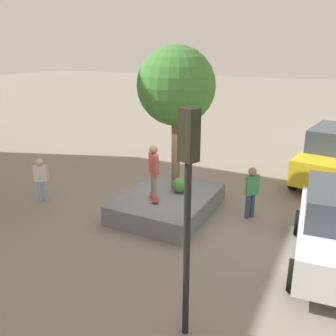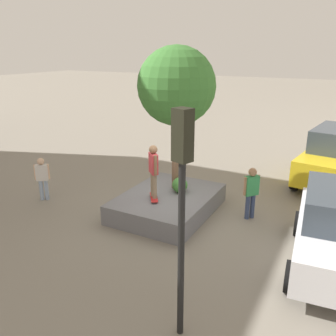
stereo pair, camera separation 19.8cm
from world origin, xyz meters
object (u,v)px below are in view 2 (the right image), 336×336
(taxi_cab, at_px, (336,156))
(bystander_watching, at_px, (251,190))
(traffic_light_corner, at_px, (182,189))
(skateboarder, at_px, (153,168))
(passerby_with_bag, at_px, (42,176))
(plaza_tree, at_px, (177,87))
(planter_ledge, at_px, (168,203))
(skateboard, at_px, (154,197))

(taxi_cab, height_order, bystander_watching, taxi_cab)
(traffic_light_corner, bearing_deg, skateboarder, -143.95)
(bystander_watching, xyz_separation_m, passerby_with_bag, (2.00, -6.82, -0.07))
(plaza_tree, height_order, passerby_with_bag, plaza_tree)
(plaza_tree, relative_size, taxi_cab, 0.93)
(planter_ledge, xyz_separation_m, traffic_light_corner, (4.52, 2.68, 2.60))
(taxi_cab, height_order, traffic_light_corner, traffic_light_corner)
(planter_ledge, relative_size, skateboard, 4.58)
(taxi_cab, bearing_deg, skateboard, -38.52)
(passerby_with_bag, bearing_deg, taxi_cab, 126.64)
(planter_ledge, distance_m, taxi_cab, 7.13)
(planter_ledge, xyz_separation_m, skateboarder, (0.55, -0.21, 1.35))
(traffic_light_corner, bearing_deg, taxi_cab, 169.36)
(plaza_tree, bearing_deg, traffic_light_corner, 27.80)
(plaza_tree, bearing_deg, passerby_with_bag, -66.99)
(planter_ledge, distance_m, passerby_with_bag, 4.53)
(passerby_with_bag, bearing_deg, traffic_light_corner, 64.57)
(traffic_light_corner, xyz_separation_m, passerby_with_bag, (-3.34, -7.02, -2.02))
(taxi_cab, bearing_deg, planter_ledge, -39.94)
(traffic_light_corner, bearing_deg, passerby_with_bag, -115.43)
(planter_ledge, height_order, bystander_watching, bystander_watching)
(skateboard, height_order, traffic_light_corner, traffic_light_corner)
(taxi_cab, xyz_separation_m, traffic_light_corner, (9.94, -1.87, 1.79))
(bystander_watching, bearing_deg, planter_ledge, -71.79)
(taxi_cab, bearing_deg, plaza_tree, -43.81)
(passerby_with_bag, bearing_deg, skateboarder, 98.71)
(traffic_light_corner, height_order, bystander_watching, traffic_light_corner)
(skateboard, height_order, skateboarder, skateboarder)
(skateboard, bearing_deg, planter_ledge, 158.93)
(skateboarder, bearing_deg, passerby_with_bag, -81.29)
(planter_ledge, relative_size, bystander_watching, 2.14)
(planter_ledge, bearing_deg, traffic_light_corner, 30.68)
(plaza_tree, xyz_separation_m, passerby_with_bag, (1.82, -4.29, -3.08))
(traffic_light_corner, bearing_deg, plaza_tree, -152.20)
(passerby_with_bag, bearing_deg, skateboard, 98.71)
(planter_ledge, bearing_deg, taxi_cab, 140.06)
(skateboarder, bearing_deg, plaza_tree, 171.99)
(skateboard, xyz_separation_m, passerby_with_bag, (0.63, -4.13, 0.21))
(taxi_cab, distance_m, passerby_with_bag, 11.07)
(taxi_cab, distance_m, bystander_watching, 5.05)
(taxi_cab, relative_size, passerby_with_bag, 3.21)
(traffic_light_corner, xyz_separation_m, bystander_watching, (-5.33, -0.19, -1.95))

